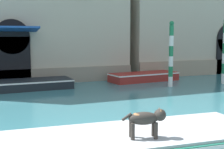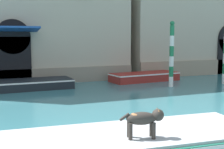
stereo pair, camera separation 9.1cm
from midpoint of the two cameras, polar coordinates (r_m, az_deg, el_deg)
boat_foreground at (r=7.30m, az=1.09°, el=-13.10°), size 7.15×2.89×0.67m
dog_on_deck at (r=6.84m, az=5.97°, el=-8.05°), size 0.96×0.46×0.65m
boat_moored_near_palazzo at (r=17.58m, az=-18.39°, el=-1.90°), size 6.73×2.08×0.52m
boat_moored_far at (r=20.34m, az=5.72°, el=-0.38°), size 4.69×2.05×0.55m
mooring_pole_0 at (r=18.13m, az=10.60°, el=3.75°), size 0.26×0.26×3.75m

